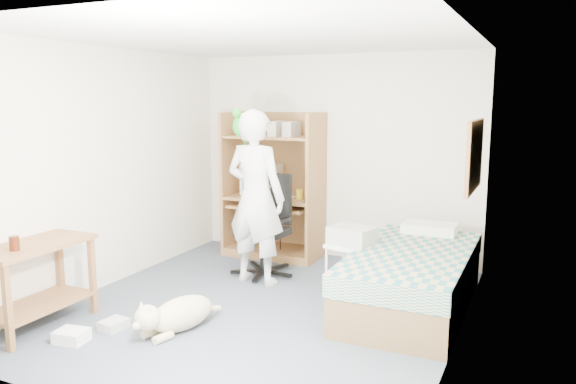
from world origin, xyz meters
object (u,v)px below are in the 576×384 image
object	(u,v)px
side_desk	(36,272)
bed	(412,279)
printer_cart	(352,262)
office_chair	(266,239)
dog	(177,314)
computer_hutch	(275,191)
person	(256,198)

from	to	relation	value
side_desk	bed	bearing A→B (deg)	32.50
bed	printer_cart	distance (m)	0.62
office_chair	dog	xyz separation A→B (m)	(0.05, -1.76, -0.25)
computer_hutch	dog	world-z (taller)	computer_hutch
computer_hutch	office_chair	xyz separation A→B (m)	(0.26, -0.75, -0.42)
side_desk	person	xyz separation A→B (m)	(1.15, 1.87, 0.44)
dog	person	bearing A→B (deg)	105.80
side_desk	printer_cart	size ratio (longest dim) A/B	1.85
bed	office_chair	xyz separation A→B (m)	(-1.74, 0.37, 0.11)
computer_hutch	office_chair	distance (m)	0.90
side_desk	dog	size ratio (longest dim) A/B	1.09
bed	dog	size ratio (longest dim) A/B	2.20
computer_hutch	person	world-z (taller)	person
office_chair	computer_hutch	bearing A→B (deg)	114.14
printer_cart	bed	bearing A→B (deg)	9.93
bed	dog	xyz separation A→B (m)	(-1.70, -1.39, -0.14)
bed	office_chair	world-z (taller)	office_chair
office_chair	person	bearing A→B (deg)	-76.53
person	printer_cart	xyz separation A→B (m)	(1.09, -0.01, -0.57)
bed	printer_cart	bearing A→B (deg)	175.91
computer_hutch	person	distance (m)	1.11
office_chair	printer_cart	world-z (taller)	office_chair
computer_hutch	side_desk	size ratio (longest dim) A/B	1.80
computer_hutch	dog	distance (m)	2.62
person	dog	world-z (taller)	person
office_chair	person	xyz separation A→B (m)	(0.04, -0.31, 0.53)
computer_hutch	printer_cart	bearing A→B (deg)	-37.89
side_desk	person	bearing A→B (deg)	58.48
office_chair	person	world-z (taller)	person
computer_hutch	bed	size ratio (longest dim) A/B	0.89
computer_hutch	dog	bearing A→B (deg)	-83.12
bed	person	distance (m)	1.82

